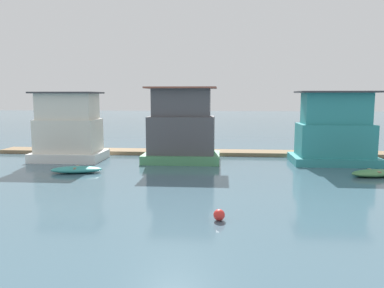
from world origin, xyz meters
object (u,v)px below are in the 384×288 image
dinghy_teal (76,170)px  mooring_post_centre (350,147)px  houseboat_white (69,130)px  houseboat_teal (334,132)px  dinghy_green (374,173)px  buoy_red (219,215)px  houseboat_green (182,129)px

dinghy_teal → mooring_post_centre: bearing=20.3°
houseboat_white → houseboat_teal: (19.84, 0.18, -0.07)m
dinghy_green → buoy_red: 13.00m
houseboat_white → houseboat_green: size_ratio=0.92×
mooring_post_centre → buoy_red: size_ratio=3.95×
houseboat_teal → mooring_post_centre: 3.35m
houseboat_white → mooring_post_centre: houseboat_white is taller
houseboat_teal → dinghy_green: bearing=-75.2°
houseboat_teal → mooring_post_centre: size_ratio=3.34×
houseboat_white → houseboat_teal: size_ratio=0.87×
houseboat_green → dinghy_green: 13.25m
dinghy_green → mooring_post_centre: 6.87m
dinghy_teal → mooring_post_centre: mooring_post_centre is taller
houseboat_white → dinghy_teal: houseboat_white is taller
houseboat_green → dinghy_teal: (-6.29, -4.72, -2.22)m
dinghy_teal → dinghy_green: (18.62, 0.40, 0.00)m
houseboat_teal → dinghy_teal: size_ratio=1.78×
dinghy_teal → buoy_red: 12.63m
dinghy_green → mooring_post_centre: mooring_post_centre is taller
houseboat_teal → buoy_red: (-8.21, -13.46, -2.07)m
houseboat_teal → dinghy_teal: (-17.45, -4.86, -2.09)m
buoy_red → houseboat_teal: bearing=58.6°
houseboat_teal → mooring_post_centre: (1.95, 2.34, -1.39)m
houseboat_teal → buoy_red: bearing=-121.4°
mooring_post_centre → houseboat_teal: bearing=-129.9°
houseboat_teal → dinghy_green: 5.06m
houseboat_green → mooring_post_centre: bearing=10.7°
houseboat_teal → dinghy_green: houseboat_teal is taller
houseboat_green → houseboat_teal: (11.16, 0.14, -0.13)m
houseboat_white → houseboat_green: houseboat_green is taller
houseboat_green → dinghy_teal: bearing=-143.1°
houseboat_green → houseboat_teal: 11.16m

